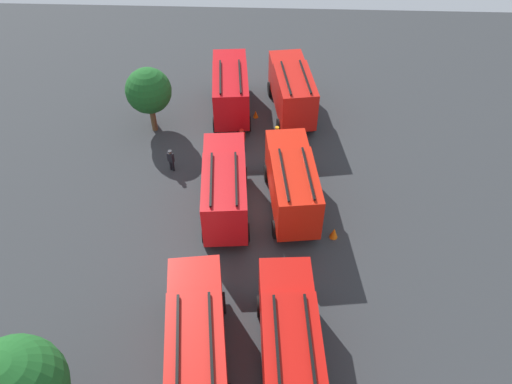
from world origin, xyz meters
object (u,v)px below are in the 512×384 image
at_px(fire_truck_5, 231,88).
at_px(firefighter_3, 278,60).
at_px(traffic_cone_0, 334,233).
at_px(traffic_cone_2, 256,114).
at_px(fire_truck_0, 289,337).
at_px(fire_truck_3, 197,335).
at_px(tree_2, 149,91).
at_px(tree_3, 148,89).
at_px(firefighter_2, 242,139).
at_px(fire_truck_4, 225,187).
at_px(traffic_cone_1, 288,144).
at_px(fire_truck_1, 292,182).
at_px(firefighter_4, 277,136).
at_px(firefighter_1, 171,159).
at_px(fire_truck_2, 292,89).

xyz_separation_m(fire_truck_5, firefighter_3, (6.20, -3.45, -1.13)).
height_order(traffic_cone_0, traffic_cone_2, traffic_cone_0).
bearing_deg(fire_truck_0, fire_truck_3, 87.19).
distance_m(tree_2, traffic_cone_2, 8.17).
relative_size(fire_truck_5, tree_3, 1.69).
xyz_separation_m(firefighter_2, traffic_cone_0, (-7.80, -5.89, -0.63)).
height_order(firefighter_3, tree_2, tree_2).
height_order(fire_truck_4, traffic_cone_1, fire_truck_4).
bearing_deg(fire_truck_1, tree_2, 45.53).
xyz_separation_m(firefighter_4, traffic_cone_2, (3.42, 1.62, -0.66)).
xyz_separation_m(traffic_cone_1, traffic_cone_2, (3.55, 2.45, -0.06)).
bearing_deg(firefighter_3, fire_truck_4, 166.43).
relative_size(fire_truck_4, fire_truck_5, 1.00).
bearing_deg(fire_truck_4, fire_truck_5, -2.39).
bearing_deg(tree_2, fire_truck_3, -162.83).
xyz_separation_m(fire_truck_3, firefighter_3, (26.42, -3.41, -1.13)).
height_order(firefighter_1, firefighter_4, firefighter_4).
relative_size(tree_3, traffic_cone_0, 6.13).
distance_m(fire_truck_0, firefighter_4, 16.20).
bearing_deg(fire_truck_2, fire_truck_4, 149.82).
bearing_deg(fire_truck_1, firefighter_4, 1.69).
distance_m(fire_truck_3, tree_2, 18.70).
relative_size(fire_truck_2, traffic_cone_2, 13.04).
height_order(fire_truck_5, traffic_cone_2, fire_truck_5).
bearing_deg(traffic_cone_0, tree_3, 50.00).
xyz_separation_m(firefighter_2, tree_3, (2.87, 6.83, 1.95)).
bearing_deg(traffic_cone_1, traffic_cone_0, -162.03).
height_order(fire_truck_1, tree_2, tree_2).
xyz_separation_m(firefighter_2, firefighter_4, (0.48, -2.42, -0.04)).
distance_m(fire_truck_5, traffic_cone_0, 14.21).
bearing_deg(firefighter_1, fire_truck_1, 98.55).
distance_m(traffic_cone_1, traffic_cone_2, 4.31).
xyz_separation_m(firefighter_2, firefighter_3, (10.65, -2.36, 0.04)).
distance_m(fire_truck_5, traffic_cone_1, 6.22).
xyz_separation_m(firefighter_1, tree_3, (5.18, 2.26, 2.01)).
distance_m(fire_truck_2, firefighter_4, 4.37).
height_order(fire_truck_0, fire_truck_2, same).
bearing_deg(traffic_cone_2, fire_truck_4, 171.89).
relative_size(firefighter_1, tree_3, 0.38).
bearing_deg(fire_truck_3, traffic_cone_2, -13.42).
xyz_separation_m(fire_truck_1, traffic_cone_0, (-2.35, -2.53, -1.80)).
distance_m(firefighter_4, traffic_cone_1, 1.03).
relative_size(firefighter_3, traffic_cone_0, 2.55).
xyz_separation_m(firefighter_1, tree_2, (4.38, 1.99, 2.41)).
distance_m(tree_2, traffic_cone_1, 10.39).
height_order(firefighter_2, traffic_cone_2, firefighter_2).
bearing_deg(traffic_cone_2, fire_truck_3, 174.64).
height_order(fire_truck_4, firefighter_4, fire_truck_4).
distance_m(fire_truck_2, firefighter_3, 6.30).
relative_size(fire_truck_5, tree_2, 1.49).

